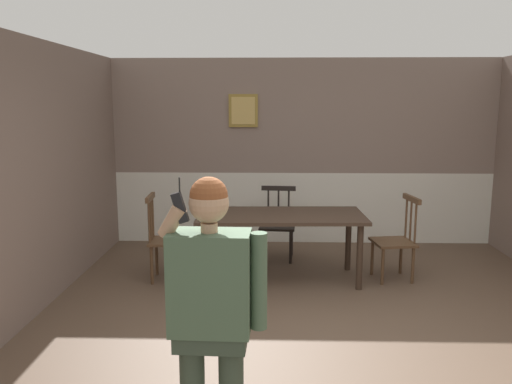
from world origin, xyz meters
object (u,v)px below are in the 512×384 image
object	(u,v)px
chair_by_doorway	(164,239)
person_figure	(212,304)
dining_table	(281,222)
chair_near_window	(396,240)
chair_at_table_head	(278,224)

from	to	relation	value
chair_by_doorway	person_figure	bearing A→B (deg)	13.65
chair_by_doorway	person_figure	xyz separation A→B (m)	(0.90, -3.07, 0.47)
dining_table	chair_near_window	bearing A→B (deg)	2.09
chair_near_window	chair_at_table_head	xyz separation A→B (m)	(-1.36, 0.78, -0.01)
dining_table	chair_near_window	distance (m)	1.35
chair_near_window	person_figure	world-z (taller)	person_figure
chair_near_window	dining_table	bearing A→B (deg)	84.11
chair_at_table_head	person_figure	bearing A→B (deg)	88.39
chair_at_table_head	chair_by_doorway	bearing A→B (deg)	38.08
dining_table	chair_at_table_head	bearing A→B (deg)	91.62
chair_near_window	chair_at_table_head	world-z (taller)	chair_near_window
person_figure	chair_at_table_head	bearing A→B (deg)	-93.77
chair_by_doorway	chair_at_table_head	world-z (taller)	chair_by_doorway
dining_table	chair_by_doorway	distance (m)	1.35
chair_near_window	chair_at_table_head	size ratio (longest dim) A/B	1.04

